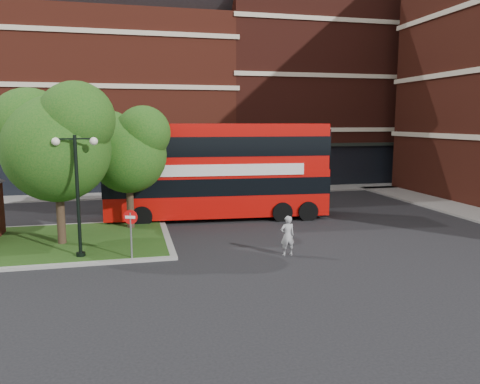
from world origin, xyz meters
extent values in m
plane|color=black|center=(0.00, 0.00, 0.00)|extent=(120.00, 120.00, 0.00)
cube|color=slate|center=(0.00, 16.50, 0.06)|extent=(44.00, 3.00, 0.12)
cube|color=maroon|center=(-8.00, 24.00, 7.00)|extent=(26.00, 12.00, 14.00)
cube|color=#471911|center=(14.00, 24.00, 8.00)|extent=(18.00, 12.00, 16.00)
cube|color=gray|center=(-8.00, 3.00, 0.06)|extent=(12.60, 7.60, 0.12)
cube|color=#19380F|center=(-8.00, 3.00, 0.07)|extent=(12.00, 7.00, 0.15)
cylinder|color=#2D2116|center=(-6.50, 2.50, 1.96)|extent=(0.36, 0.36, 3.92)
sphere|color=#134A12|center=(-6.50, 2.50, 4.34)|extent=(4.60, 4.60, 4.60)
sphere|color=#134A12|center=(-7.65, 3.19, 5.25)|extent=(3.45, 3.45, 3.45)
sphere|color=#134A12|center=(-5.58, 2.04, 5.60)|extent=(3.22, 3.22, 3.22)
cylinder|color=#2D2116|center=(-3.50, 5.00, 1.74)|extent=(0.36, 0.36, 3.47)
sphere|color=#134A12|center=(-3.50, 5.00, 3.84)|extent=(3.80, 3.80, 3.80)
sphere|color=#134A12|center=(-4.45, 5.57, 4.65)|extent=(2.85, 2.85, 2.85)
sphere|color=#134A12|center=(-2.74, 4.62, 4.96)|extent=(2.66, 2.66, 2.66)
cylinder|color=black|center=(-5.50, 0.20, 2.50)|extent=(0.14, 0.14, 5.00)
cylinder|color=black|center=(-5.50, 0.20, 0.15)|extent=(0.36, 0.36, 0.30)
cube|color=black|center=(-5.50, 0.20, 4.85)|extent=(1.40, 0.06, 0.06)
sphere|color=#F2EACC|center=(-6.20, 0.20, 4.75)|extent=(0.32, 0.32, 0.32)
sphere|color=#F2EACC|center=(-4.80, 0.20, 4.75)|extent=(0.32, 0.32, 0.32)
cylinder|color=black|center=(2.00, 14.50, 2.50)|extent=(0.14, 0.14, 5.00)
cylinder|color=black|center=(2.00, 14.50, 0.15)|extent=(0.36, 0.36, 0.30)
cube|color=black|center=(2.00, 14.50, 4.85)|extent=(1.40, 0.06, 0.06)
sphere|color=#F2EACC|center=(1.30, 14.50, 4.75)|extent=(0.32, 0.32, 0.32)
sphere|color=#F2EACC|center=(2.70, 14.50, 4.75)|extent=(0.32, 0.32, 0.32)
cylinder|color=black|center=(10.00, 14.50, 2.50)|extent=(0.14, 0.14, 5.00)
cylinder|color=black|center=(10.00, 14.50, 0.15)|extent=(0.36, 0.36, 0.30)
cube|color=black|center=(10.00, 14.50, 4.85)|extent=(1.40, 0.06, 0.06)
sphere|color=#F2EACC|center=(9.30, 14.50, 4.75)|extent=(0.32, 0.32, 0.32)
sphere|color=#F2EACC|center=(10.70, 14.50, 4.75)|extent=(0.32, 0.32, 0.32)
cube|color=#B60B07|center=(1.36, 6.92, 1.69)|extent=(12.54, 3.67, 2.36)
cube|color=#B60B07|center=(1.36, 6.92, 4.05)|extent=(12.41, 3.64, 2.36)
cube|color=black|center=(1.36, 6.92, 4.17)|extent=(12.54, 3.67, 1.07)
cube|color=silver|center=(1.26, 5.48, 2.92)|extent=(9.26, 0.70, 0.62)
imported|color=#99999C|center=(2.80, -1.15, 0.84)|extent=(0.64, 0.44, 1.68)
imported|color=silver|center=(-1.29, 16.00, 0.74)|extent=(4.46, 2.03, 1.48)
imported|color=silver|center=(3.00, 16.00, 0.72)|extent=(4.45, 1.85, 1.43)
cylinder|color=slate|center=(-3.50, -0.50, 0.99)|extent=(0.07, 0.07, 1.98)
cylinder|color=red|center=(-3.50, -0.50, 1.80)|extent=(0.55, 0.25, 0.57)
cube|color=white|center=(-3.50, -0.50, 1.80)|extent=(0.39, 0.18, 0.11)
camera|label=1|loc=(-3.46, -19.02, 5.54)|focal=35.00mm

